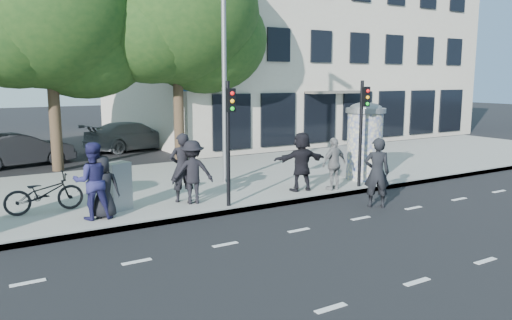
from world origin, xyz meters
TOP-DOWN VIEW (x-y plane):
  - ground at (0.00, 0.00)m, footprint 120.00×120.00m
  - sidewalk at (0.00, 7.50)m, footprint 40.00×8.00m
  - curb at (0.00, 3.55)m, footprint 40.00×0.10m
  - lane_dash_near at (0.00, -2.20)m, footprint 32.00×0.12m
  - lane_dash_far at (0.00, 1.40)m, footprint 32.00×0.12m
  - ad_column_right at (5.20, 4.70)m, footprint 1.36×1.36m
  - traffic_pole_near at (-0.60, 3.79)m, footprint 0.22×0.31m
  - traffic_pole_far at (4.20, 3.79)m, footprint 0.22×0.31m
  - street_lamp at (0.80, 6.63)m, footprint 0.25×0.93m
  - tree_near_left at (-3.50, 12.70)m, footprint 6.80×6.80m
  - tree_center at (1.50, 12.30)m, footprint 7.00×7.00m
  - building at (12.00, 19.99)m, footprint 20.30×15.85m
  - ped_a at (-3.83, 4.42)m, footprint 0.88×0.71m
  - ped_b at (-1.48, 4.94)m, footprint 0.80×0.61m
  - ped_c at (-4.08, 4.46)m, footprint 1.06×0.89m
  - ped_d at (-1.31, 4.62)m, footprint 1.29×0.96m
  - ped_e at (3.19, 3.91)m, footprint 1.01×0.64m
  - ped_f at (2.22, 4.33)m, footprint 1.79×0.93m
  - man_road at (3.19, 2.06)m, footprint 0.87×0.80m
  - bicycle at (-5.03, 5.75)m, footprint 0.71×1.96m
  - cabinet_left at (-3.31, 5.02)m, footprint 0.73×0.63m
  - cabinet_right at (5.00, 5.34)m, footprint 0.58×0.46m
  - car_mid at (-4.61, 14.55)m, footprint 2.22×4.36m
  - car_right at (0.84, 16.80)m, footprint 3.28×5.32m

SIDE VIEW (x-z plane):
  - ground at x=0.00m, z-range 0.00..0.00m
  - lane_dash_near at x=0.00m, z-range 0.00..0.01m
  - lane_dash_far at x=0.00m, z-range 0.00..0.01m
  - sidewalk at x=0.00m, z-range 0.00..0.15m
  - curb at x=0.00m, z-range -0.01..0.15m
  - bicycle at x=-5.03m, z-range 0.15..1.18m
  - car_mid at x=-4.61m, z-range 0.00..1.37m
  - cabinet_right at x=5.00m, z-range 0.15..1.27m
  - car_right at x=0.84m, z-range 0.00..1.44m
  - cabinet_left at x=-3.31m, z-range 0.15..1.43m
  - ped_a at x=-3.83m, z-range 0.15..1.72m
  - ped_e at x=3.19m, z-range 0.15..1.80m
  - man_road at x=3.19m, z-range 0.00..1.98m
  - ped_d at x=-1.31m, z-range 0.15..1.93m
  - ped_f at x=2.22m, z-range 0.15..1.99m
  - ped_c at x=-4.08m, z-range 0.15..2.08m
  - ped_b at x=-1.48m, z-range 0.15..2.11m
  - ad_column_right at x=5.20m, z-range 0.21..2.86m
  - traffic_pole_near at x=-0.60m, z-range 0.53..3.93m
  - traffic_pole_far at x=4.20m, z-range 0.53..3.93m
  - street_lamp at x=0.80m, z-range 0.79..8.79m
  - building at x=12.00m, z-range -0.01..11.99m
  - tree_near_left at x=-3.50m, z-range 1.58..10.55m
  - tree_center at x=1.50m, z-range 1.66..10.96m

